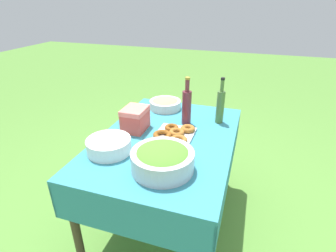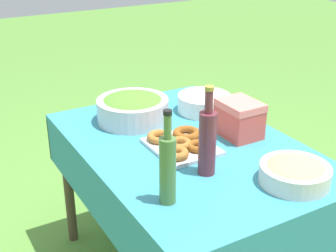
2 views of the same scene
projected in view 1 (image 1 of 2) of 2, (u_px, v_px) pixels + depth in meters
The scene contains 9 objects.
ground_plane at pixel (167, 218), 2.05m from camera, with size 14.00×14.00×0.00m, color #568C38.
picnic_table at pixel (167, 150), 1.77m from camera, with size 1.25×0.86×0.73m.
salad_bowl at pixel (162, 159), 1.38m from camera, with size 0.34×0.34×0.13m.
pasta_bowl at pixel (165, 104), 2.14m from camera, with size 0.26×0.26×0.09m.
donut_platter at pixel (174, 134), 1.71m from camera, with size 0.30×0.28×0.05m.
plate_stack at pixel (109, 146), 1.54m from camera, with size 0.26×0.26×0.08m.
olive_oil_bottle at pixel (220, 105), 1.87m from camera, with size 0.06×0.06×0.33m.
wine_bottle at pixel (187, 106), 1.85m from camera, with size 0.07×0.07×0.34m.
cooler_box at pixel (135, 119), 1.79m from camera, with size 0.19×0.15×0.16m.
Camera 1 is at (-1.43, -0.48, 1.56)m, focal length 28.00 mm.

